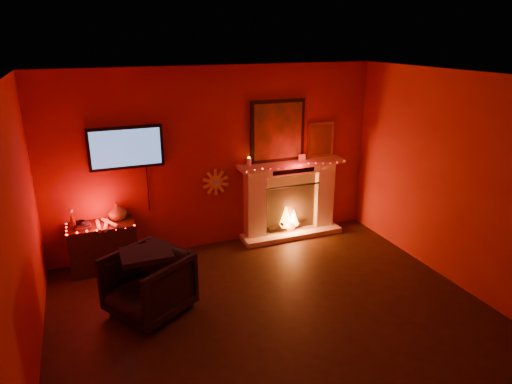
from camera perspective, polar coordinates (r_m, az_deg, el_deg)
room at (r=4.57m, az=4.37°, el=-3.47°), size 5.00×5.00×5.00m
fireplace at (r=7.27m, az=4.21°, el=0.01°), size 1.72×0.40×2.18m
tv at (r=6.43m, az=-15.94°, el=5.33°), size 1.00×0.07×1.24m
sunburst_clock at (r=6.86m, az=-5.08°, el=1.22°), size 0.40×0.03×0.40m
console_table at (r=6.64m, az=-18.52°, el=-6.20°), size 0.88×0.53×0.92m
armchair at (r=5.50m, az=-13.31°, el=-11.13°), size 1.13×1.13×0.76m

